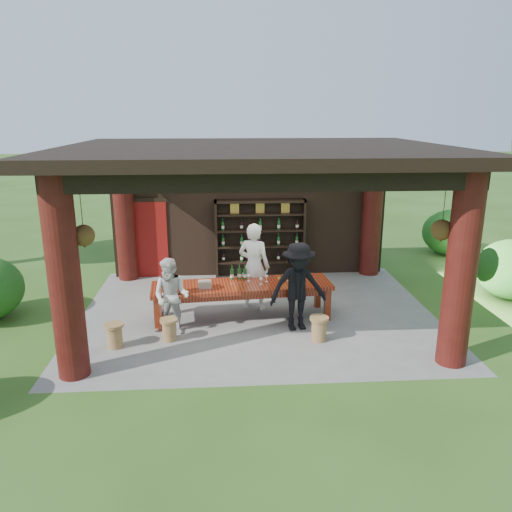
{
  "coord_description": "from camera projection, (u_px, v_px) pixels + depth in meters",
  "views": [
    {
      "loc": [
        -0.68,
        -9.87,
        4.1
      ],
      "look_at": [
        0.0,
        0.4,
        1.15
      ],
      "focal_mm": 35.0,
      "sensor_mm": 36.0,
      "label": 1
    }
  ],
  "objects": [
    {
      "name": "host",
      "position": [
        254.0,
        266.0,
        10.68
      ],
      "size": [
        0.81,
        0.69,
        1.89
      ],
      "primitive_type": "imported",
      "rotation": [
        0.0,
        0.0,
        2.74
      ],
      "color": "white",
      "rests_on": "ground"
    },
    {
      "name": "wine_shelf",
      "position": [
        260.0,
        239.0,
        12.73
      ],
      "size": [
        2.29,
        0.35,
        2.02
      ],
      "color": "black",
      "rests_on": "ground"
    },
    {
      "name": "shrubs",
      "position": [
        348.0,
        279.0,
        11.13
      ],
      "size": [
        14.27,
        9.13,
        1.36
      ],
      "color": "#194C14",
      "rests_on": "ground"
    },
    {
      "name": "pavilion",
      "position": [
        255.0,
        211.0,
        10.46
      ],
      "size": [
        7.5,
        6.0,
        3.6
      ],
      "color": "slate",
      "rests_on": "ground"
    },
    {
      "name": "napkin_basket",
      "position": [
        205.0,
        284.0,
        9.94
      ],
      "size": [
        0.27,
        0.2,
        0.14
      ],
      "primitive_type": "cube",
      "rotation": [
        0.0,
        0.0,
        0.09
      ],
      "color": "#BF6672",
      "rests_on": "tasting_table"
    },
    {
      "name": "table_glasses",
      "position": [
        273.0,
        279.0,
        10.25
      ],
      "size": [
        0.96,
        0.3,
        0.15
      ],
      "color": "silver",
      "rests_on": "tasting_table"
    },
    {
      "name": "trees",
      "position": [
        400.0,
        148.0,
        10.94
      ],
      "size": [
        20.76,
        9.09,
        4.8
      ],
      "color": "#3F2819",
      "rests_on": "ground"
    },
    {
      "name": "guest_man",
      "position": [
        298.0,
        287.0,
        9.63
      ],
      "size": [
        1.23,
        0.84,
        1.75
      ],
      "primitive_type": "imported",
      "rotation": [
        0.0,
        0.0,
        0.18
      ],
      "color": "black",
      "rests_on": "ground"
    },
    {
      "name": "stool_near_right",
      "position": [
        319.0,
        328.0,
        9.29
      ],
      "size": [
        0.36,
        0.36,
        0.47
      ],
      "rotation": [
        0.0,
        0.0,
        -0.34
      ],
      "color": "brown",
      "rests_on": "ground"
    },
    {
      "name": "guest_woman",
      "position": [
        171.0,
        296.0,
        9.49
      ],
      "size": [
        0.85,
        0.73,
        1.49
      ],
      "primitive_type": "imported",
      "rotation": [
        0.0,
        0.0,
        -0.27
      ],
      "color": "beige",
      "rests_on": "ground"
    },
    {
      "name": "ground",
      "position": [
        257.0,
        313.0,
        10.64
      ],
      "size": [
        90.0,
        90.0,
        0.0
      ],
      "primitive_type": "plane",
      "color": "#2D5119",
      "rests_on": "ground"
    },
    {
      "name": "stool_near_left",
      "position": [
        169.0,
        329.0,
        9.3
      ],
      "size": [
        0.33,
        0.33,
        0.43
      ],
      "rotation": [
        0.0,
        0.0,
        0.01
      ],
      "color": "brown",
      "rests_on": "ground"
    },
    {
      "name": "stool_far_left",
      "position": [
        115.0,
        335.0,
        9.02
      ],
      "size": [
        0.35,
        0.35,
        0.46
      ],
      "rotation": [
        0.0,
        0.0,
        0.16
      ],
      "color": "brown",
      "rests_on": "ground"
    },
    {
      "name": "tasting_table",
      "position": [
        242.0,
        289.0,
        10.21
      ],
      "size": [
        3.73,
        1.25,
        0.75
      ],
      "rotation": [
        0.0,
        0.0,
        0.09
      ],
      "color": "#63130E",
      "rests_on": "ground"
    },
    {
      "name": "table_bottles",
      "position": [
        239.0,
        272.0,
        10.43
      ],
      "size": [
        0.35,
        0.1,
        0.31
      ],
      "color": "#194C1E",
      "rests_on": "tasting_table"
    }
  ]
}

